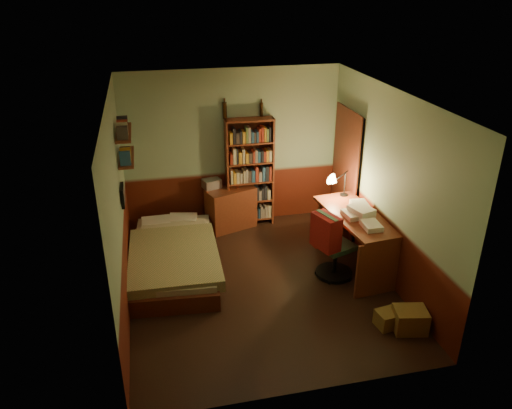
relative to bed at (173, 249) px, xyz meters
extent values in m
cube|color=black|center=(1.13, -0.67, -0.33)|extent=(3.50, 4.00, 0.02)
cube|color=silver|center=(1.13, -0.67, 2.29)|extent=(3.50, 4.00, 0.02)
cube|color=#87A282|center=(1.13, 1.34, 0.98)|extent=(3.50, 0.02, 2.60)
cube|color=#87A282|center=(-0.63, -0.67, 0.98)|extent=(0.02, 4.00, 2.60)
cube|color=#87A282|center=(2.89, -0.67, 0.98)|extent=(0.02, 4.00, 2.60)
cube|color=#87A282|center=(1.13, -2.68, 0.98)|extent=(3.50, 0.02, 2.60)
cube|color=black|center=(2.85, 0.63, 0.68)|extent=(0.06, 0.90, 2.00)
cube|color=#441A10|center=(2.81, 0.63, 0.68)|extent=(0.02, 0.98, 2.08)
cube|color=olive|center=(0.00, 0.00, 0.00)|extent=(1.35, 2.28, 0.65)
cube|color=maroon|center=(1.04, 1.10, 0.02)|extent=(0.87, 0.63, 0.70)
cube|color=#B2B2B7|center=(0.75, 1.22, 0.45)|extent=(0.33, 0.29, 0.15)
cube|color=maroon|center=(1.38, 1.18, 0.59)|extent=(0.79, 0.27, 1.83)
cylinder|color=black|center=(1.01, 1.29, 1.63)|extent=(0.08, 0.08, 0.26)
cylinder|color=black|center=(1.60, 1.29, 1.61)|extent=(0.07, 0.07, 0.22)
cube|color=maroon|center=(2.57, -0.48, 0.09)|extent=(0.80, 1.60, 0.83)
cube|color=silver|center=(2.59, -0.55, 0.57)|extent=(0.34, 0.40, 0.14)
cone|color=black|center=(2.63, 0.18, 0.79)|extent=(0.19, 0.19, 0.57)
cube|color=#2D533B|center=(2.21, -0.67, 0.12)|extent=(0.55, 0.51, 0.88)
cube|color=red|center=(1.99, -0.73, 0.80)|extent=(0.34, 0.46, 0.48)
cube|color=maroon|center=(-0.51, 0.43, 1.28)|extent=(0.20, 0.90, 0.03)
cube|color=maroon|center=(-0.51, 0.43, 1.63)|extent=(0.20, 0.90, 0.03)
cube|color=black|center=(-0.59, -0.07, 0.93)|extent=(0.04, 0.32, 0.26)
cube|color=olive|center=(2.66, -2.00, -0.18)|extent=(0.43, 0.37, 0.29)
cube|color=olive|center=(2.44, -1.88, -0.22)|extent=(0.32, 0.28, 0.20)
camera|label=1|loc=(-0.19, -6.29, 3.58)|focal=35.00mm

